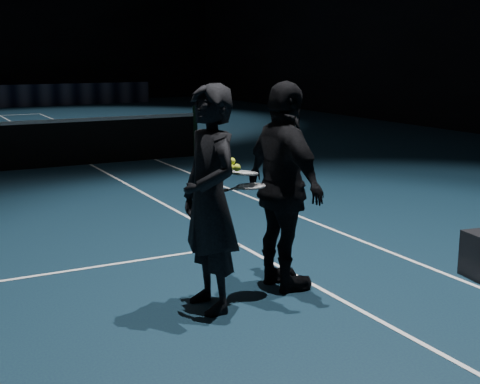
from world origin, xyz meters
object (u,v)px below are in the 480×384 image
object	(u,v)px
racket_lower	(251,186)
racket_upper	(244,173)
player_b	(284,187)
tennis_balls	(233,166)
player_a	(210,199)

from	to	relation	value
racket_lower	racket_upper	world-z (taller)	racket_upper
player_b	racket_upper	bearing A→B (deg)	93.36
racket_lower	tennis_balls	world-z (taller)	tennis_balls
player_b	tennis_balls	bearing A→B (deg)	97.96
player_b	racket_lower	world-z (taller)	player_b
player_a	player_b	bearing A→B (deg)	97.54
player_a	racket_upper	distance (m)	0.44
player_b	racket_lower	distance (m)	0.40
racket_upper	player_a	bearing A→B (deg)	-178.29
player_a	racket_upper	size ratio (longest dim) A/B	2.91
tennis_balls	racket_upper	bearing A→B (deg)	23.21
player_a	racket_lower	distance (m)	0.45
player_a	player_b	size ratio (longest dim) A/B	1.00
player_a	tennis_balls	size ratio (longest dim) A/B	16.47
racket_lower	player_a	bearing A→B (deg)	180.00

